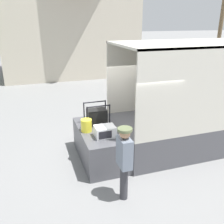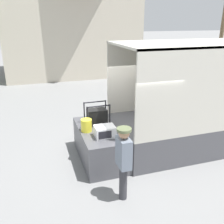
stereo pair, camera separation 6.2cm
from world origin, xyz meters
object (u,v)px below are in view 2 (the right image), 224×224
object	(u,v)px
box_truck	(224,111)
worker_person	(124,157)
portable_generator	(97,116)
utility_pole	(223,22)
orange_bucket	(86,125)
microwave	(105,131)

from	to	relation	value
box_truck	worker_person	xyz separation A→B (m)	(-4.25, -1.86, 0.07)
portable_generator	utility_pole	world-z (taller)	utility_pole
box_truck	portable_generator	world-z (taller)	box_truck
box_truck	utility_pole	xyz separation A→B (m)	(7.38, 9.25, 2.68)
orange_bucket	microwave	bearing A→B (deg)	-51.26
portable_generator	box_truck	bearing A→B (deg)	-4.81
microwave	worker_person	xyz separation A→B (m)	(0.03, -1.35, -0.01)
utility_pole	orange_bucket	bearing A→B (deg)	-142.41
microwave	orange_bucket	size ratio (longest dim) A/B	1.53
portable_generator	microwave	bearing A→B (deg)	-91.97
portable_generator	orange_bucket	world-z (taller)	portable_generator
portable_generator	worker_person	xyz separation A→B (m)	(-0.00, -2.22, -0.11)
worker_person	utility_pole	bearing A→B (deg)	43.68
worker_person	box_truck	bearing A→B (deg)	23.63
orange_bucket	worker_person	bearing A→B (deg)	-77.18
microwave	worker_person	size ratio (longest dim) A/B	0.30
worker_person	utility_pole	distance (m)	16.30
box_truck	microwave	size ratio (longest dim) A/B	11.91
microwave	orange_bucket	distance (m)	0.62
box_truck	utility_pole	distance (m)	12.13
microwave	utility_pole	distance (m)	15.43
worker_person	utility_pole	xyz separation A→B (m)	(11.63, 11.11, 2.62)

